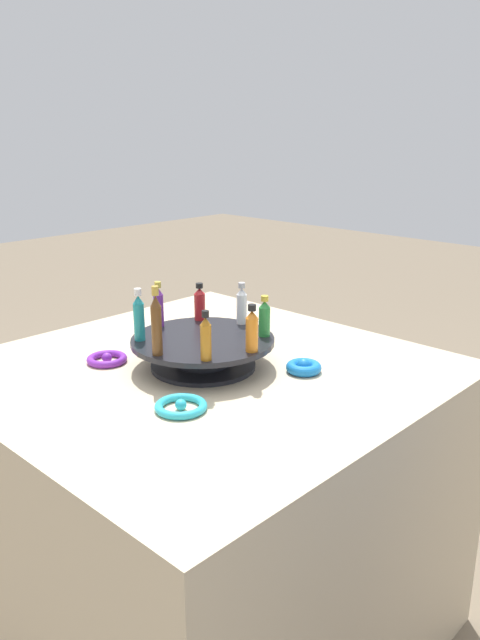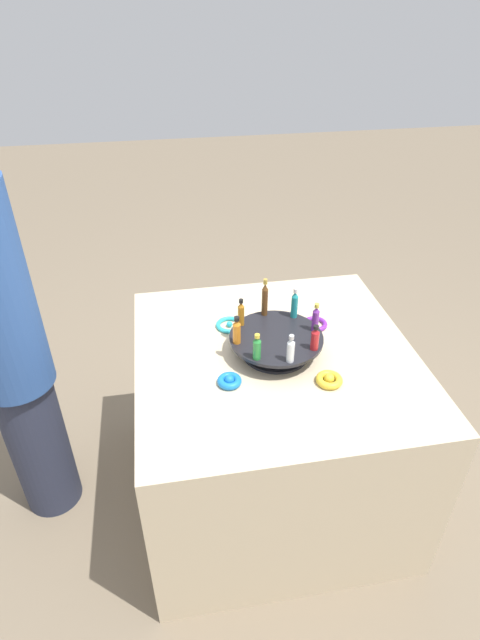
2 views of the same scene
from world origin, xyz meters
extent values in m
plane|color=#756651|center=(0.00, 0.00, 0.00)|extent=(12.00, 12.00, 0.00)
cube|color=beige|center=(0.00, 0.00, 0.37)|extent=(1.01, 1.01, 0.75)
cylinder|color=black|center=(0.00, 0.00, 0.75)|extent=(0.25, 0.25, 0.01)
cylinder|color=black|center=(0.00, 0.00, 0.78)|extent=(0.13, 0.13, 0.05)
cylinder|color=black|center=(0.00, 0.00, 0.81)|extent=(0.33, 0.33, 0.01)
cylinder|color=#AD6B19|center=(0.11, -0.09, 0.86)|extent=(0.02, 0.02, 0.08)
cone|color=#AD6B19|center=(0.11, -0.09, 0.91)|extent=(0.02, 0.02, 0.02)
cylinder|color=black|center=(0.11, -0.09, 0.92)|extent=(0.02, 0.02, 0.01)
cylinder|color=orange|center=(0.14, 0.01, 0.86)|extent=(0.03, 0.03, 0.08)
cone|color=orange|center=(0.14, 0.01, 0.91)|extent=(0.03, 0.03, 0.02)
cylinder|color=black|center=(0.14, 0.01, 0.92)|extent=(0.02, 0.02, 0.01)
cylinder|color=#288438|center=(0.09, 0.11, 0.86)|extent=(0.03, 0.03, 0.07)
cone|color=#288438|center=(0.09, 0.11, 0.90)|extent=(0.03, 0.03, 0.02)
cylinder|color=gold|center=(0.09, 0.11, 0.91)|extent=(0.02, 0.02, 0.01)
cylinder|color=silver|center=(-0.01, 0.14, 0.86)|extent=(0.03, 0.03, 0.07)
cone|color=silver|center=(-0.01, 0.14, 0.90)|extent=(0.02, 0.02, 0.02)
cylinder|color=#B2B2B7|center=(-0.01, 0.14, 0.92)|extent=(0.02, 0.02, 0.01)
cylinder|color=#B21E23|center=(-0.11, 0.09, 0.85)|extent=(0.03, 0.03, 0.07)
cone|color=#B21E23|center=(-0.11, 0.09, 0.90)|extent=(0.03, 0.03, 0.01)
cylinder|color=black|center=(-0.11, 0.09, 0.91)|extent=(0.02, 0.02, 0.01)
cylinder|color=#702D93|center=(-0.14, -0.01, 0.86)|extent=(0.02, 0.02, 0.08)
cone|color=#702D93|center=(-0.14, -0.01, 0.91)|extent=(0.02, 0.02, 0.02)
cylinder|color=gold|center=(-0.14, -0.01, 0.93)|extent=(0.02, 0.02, 0.01)
cylinder|color=teal|center=(-0.09, -0.11, 0.86)|extent=(0.03, 0.03, 0.09)
cone|color=teal|center=(-0.09, -0.11, 0.92)|extent=(0.02, 0.02, 0.02)
cylinder|color=silver|center=(-0.09, -0.11, 0.94)|extent=(0.02, 0.02, 0.02)
cylinder|color=brown|center=(0.01, -0.14, 0.88)|extent=(0.02, 0.02, 0.11)
cone|color=brown|center=(0.01, -0.14, 0.94)|extent=(0.02, 0.02, 0.02)
cylinder|color=#B79338|center=(0.01, -0.14, 0.96)|extent=(0.02, 0.02, 0.02)
torus|color=purple|center=(-0.19, -0.14, 0.76)|extent=(0.10, 0.10, 0.02)
sphere|color=purple|center=(-0.19, -0.14, 0.76)|extent=(0.02, 0.02, 0.02)
torus|color=#2DB7CC|center=(0.14, -0.19, 0.76)|extent=(0.11, 0.11, 0.02)
sphere|color=#2DB7CC|center=(0.14, -0.19, 0.76)|extent=(0.02, 0.02, 0.02)
torus|color=blue|center=(0.19, 0.14, 0.76)|extent=(0.08, 0.08, 0.02)
sphere|color=blue|center=(0.19, 0.14, 0.76)|extent=(0.03, 0.03, 0.03)
torus|color=gold|center=(-0.14, 0.19, 0.76)|extent=(0.09, 0.09, 0.02)
sphere|color=gold|center=(-0.14, 0.19, 0.76)|extent=(0.03, 0.03, 0.03)
camera|label=1|loc=(1.01, -0.93, 1.29)|focal=35.00mm
camera|label=2|loc=(0.37, 1.38, 1.86)|focal=28.00mm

